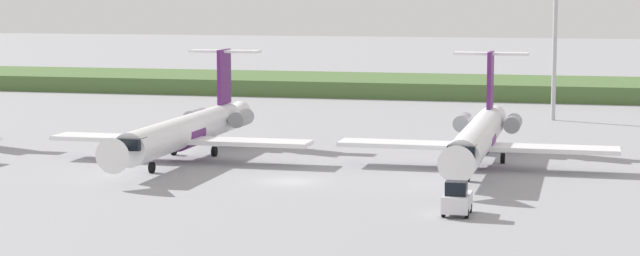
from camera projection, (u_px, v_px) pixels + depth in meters
ground_plane at (367, 134)px, 114.72m from camera, size 500.00×500.00×0.00m
grass_berm at (431, 86)px, 159.50m from camera, size 320.00×20.00×2.24m
regional_jet_second at (187, 130)px, 97.29m from camera, size 22.81×31.00×9.00m
regional_jet_third at (478, 136)px, 93.24m from camera, size 22.81×31.00×9.00m
antenna_mast at (555, 30)px, 125.74m from camera, size 4.40×0.50×24.55m
baggage_tug at (457, 200)px, 72.69m from camera, size 1.72×3.20×2.30m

